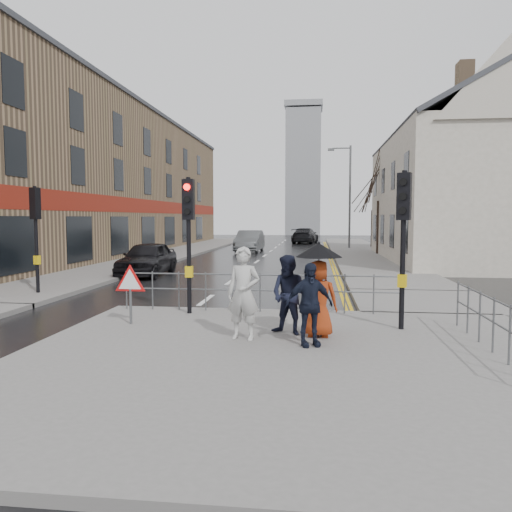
% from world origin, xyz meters
% --- Properties ---
extents(ground, '(120.00, 120.00, 0.00)m').
position_xyz_m(ground, '(0.00, 0.00, 0.00)').
color(ground, black).
rests_on(ground, ground).
extents(near_pavement, '(10.00, 9.00, 0.14)m').
position_xyz_m(near_pavement, '(3.00, -3.50, 0.07)').
color(near_pavement, '#605E5B').
rests_on(near_pavement, ground).
extents(left_pavement, '(4.00, 44.00, 0.14)m').
position_xyz_m(left_pavement, '(-6.50, 23.00, 0.07)').
color(left_pavement, '#605E5B').
rests_on(left_pavement, ground).
extents(right_pavement, '(4.00, 40.00, 0.14)m').
position_xyz_m(right_pavement, '(6.50, 25.00, 0.07)').
color(right_pavement, '#605E5B').
rests_on(right_pavement, ground).
extents(pavement_bridge_right, '(4.00, 4.20, 0.14)m').
position_xyz_m(pavement_bridge_right, '(6.50, 3.00, 0.07)').
color(pavement_bridge_right, '#605E5B').
rests_on(pavement_bridge_right, ground).
extents(building_left_terrace, '(8.00, 42.00, 10.00)m').
position_xyz_m(building_left_terrace, '(-12.00, 22.00, 5.00)').
color(building_left_terrace, '#866A4D').
rests_on(building_left_terrace, ground).
extents(building_right_cream, '(9.00, 16.40, 10.10)m').
position_xyz_m(building_right_cream, '(12.00, 18.00, 4.78)').
color(building_right_cream, beige).
rests_on(building_right_cream, ground).
extents(church_tower, '(5.00, 5.00, 18.00)m').
position_xyz_m(church_tower, '(1.50, 62.00, 9.00)').
color(church_tower, gray).
rests_on(church_tower, ground).
extents(traffic_signal_near_left, '(0.28, 0.27, 3.40)m').
position_xyz_m(traffic_signal_near_left, '(0.20, 0.20, 2.46)').
color(traffic_signal_near_left, black).
rests_on(traffic_signal_near_left, near_pavement).
extents(traffic_signal_near_right, '(0.34, 0.33, 3.40)m').
position_xyz_m(traffic_signal_near_right, '(5.20, -1.00, 2.46)').
color(traffic_signal_near_right, black).
rests_on(traffic_signal_near_right, near_pavement).
extents(traffic_signal_far_left, '(0.34, 0.33, 3.40)m').
position_xyz_m(traffic_signal_far_left, '(-5.50, 3.00, 2.46)').
color(traffic_signal_far_left, black).
rests_on(traffic_signal_far_left, left_pavement).
extents(guard_railing_front, '(7.14, 0.04, 1.00)m').
position_xyz_m(guard_railing_front, '(1.95, 0.60, 0.86)').
color(guard_railing_front, '#595B5E').
rests_on(guard_railing_front, near_pavement).
extents(guard_railing_side, '(0.04, 4.54, 1.00)m').
position_xyz_m(guard_railing_side, '(6.50, -2.75, 0.84)').
color(guard_railing_side, '#595B5E').
rests_on(guard_railing_side, near_pavement).
extents(warning_sign, '(0.80, 0.07, 1.35)m').
position_xyz_m(warning_sign, '(-0.80, -1.21, 1.04)').
color(warning_sign, '#595B5E').
rests_on(warning_sign, near_pavement).
extents(street_lamp, '(1.83, 0.25, 8.00)m').
position_xyz_m(street_lamp, '(5.82, 28.00, 4.71)').
color(street_lamp, '#595B5E').
rests_on(street_lamp, right_pavement).
extents(tree_near, '(2.40, 2.40, 6.58)m').
position_xyz_m(tree_near, '(7.50, 22.00, 5.14)').
color(tree_near, black).
rests_on(tree_near, right_pavement).
extents(tree_far, '(2.40, 2.40, 5.64)m').
position_xyz_m(tree_far, '(8.00, 30.00, 4.42)').
color(tree_far, black).
rests_on(tree_far, right_pavement).
extents(pedestrian_a, '(0.74, 0.56, 1.84)m').
position_xyz_m(pedestrian_a, '(1.94, -2.30, 1.06)').
color(pedestrian_a, '#B2B2AE').
rests_on(pedestrian_a, near_pavement).
extents(pedestrian_b, '(0.98, 0.89, 1.64)m').
position_xyz_m(pedestrian_b, '(2.81, -1.77, 0.96)').
color(pedestrian_b, black).
rests_on(pedestrian_b, near_pavement).
extents(pedestrian_with_umbrella, '(0.96, 0.96, 1.90)m').
position_xyz_m(pedestrian_with_umbrella, '(3.41, -1.92, 1.22)').
color(pedestrian_with_umbrella, maroon).
rests_on(pedestrian_with_umbrella, near_pavement).
extents(pedestrian_d, '(1.00, 0.68, 1.57)m').
position_xyz_m(pedestrian_d, '(3.23, -2.67, 0.93)').
color(pedestrian_d, black).
rests_on(pedestrian_d, near_pavement).
extents(car_parked, '(1.77, 4.38, 1.49)m').
position_xyz_m(car_parked, '(-4.00, 9.17, 0.75)').
color(car_parked, black).
rests_on(car_parked, ground).
extents(car_mid, '(1.75, 4.85, 1.59)m').
position_xyz_m(car_mid, '(-1.48, 24.46, 0.79)').
color(car_mid, '#4E5153').
rests_on(car_mid, ground).
extents(car_far, '(2.77, 5.43, 1.51)m').
position_xyz_m(car_far, '(2.33, 37.20, 0.76)').
color(car_far, black).
rests_on(car_far, ground).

